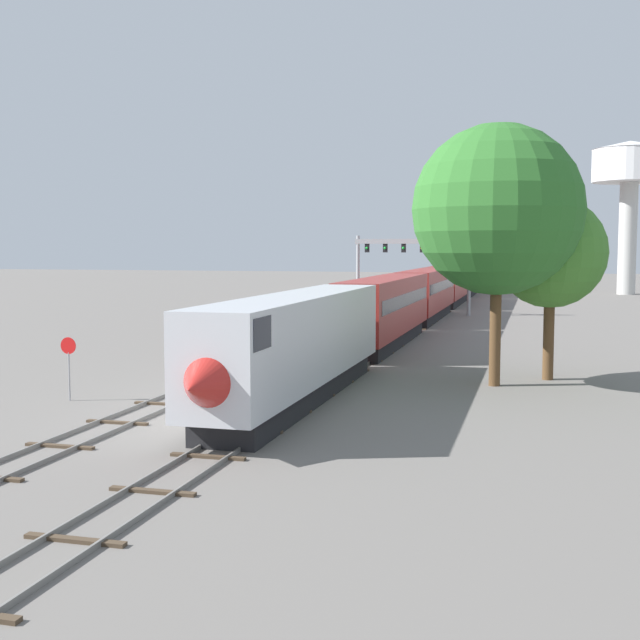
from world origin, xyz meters
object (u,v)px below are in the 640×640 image
object	(u,v)px
trackside_tree_mid	(497,210)
passenger_train	(452,283)
signal_gantry	(413,256)
water_tower	(630,172)
stop_sign	(69,359)
trackside_tree_left	(551,253)

from	to	relation	value
trackside_tree_mid	passenger_train	bearing A→B (deg)	97.95
signal_gantry	water_tower	bearing A→B (deg)	60.88
water_tower	stop_sign	size ratio (longest dim) A/B	7.78
water_tower	stop_sign	xyz separation A→B (m)	(-32.76, -96.57, -16.01)
trackside_tree_left	trackside_tree_mid	world-z (taller)	trackside_tree_mid
trackside_tree_left	trackside_tree_mid	xyz separation A→B (m)	(-2.60, -2.68, 2.11)
trackside_tree_left	stop_sign	bearing A→B (deg)	-150.67
passenger_train	stop_sign	xyz separation A→B (m)	(-10.00, -68.65, -0.74)
trackside_tree_left	trackside_tree_mid	size ratio (longest dim) A/B	0.74
water_tower	trackside_tree_left	bearing A→B (deg)	-97.95
passenger_train	water_tower	size ratio (longest dim) A/B	6.84
signal_gantry	trackside_tree_left	distance (m)	42.03
water_tower	stop_sign	world-z (taller)	water_tower
trackside_tree_left	passenger_train	bearing A→B (deg)	100.86
stop_sign	passenger_train	bearing A→B (deg)	81.71
water_tower	stop_sign	bearing A→B (deg)	-108.74
passenger_train	trackside_tree_mid	xyz separation A→B (m)	(8.32, -59.58, 6.12)
signal_gantry	passenger_train	bearing A→B (deg)	82.45
trackside_tree_mid	signal_gantry	bearing A→B (deg)	103.93
stop_sign	signal_gantry	bearing A→B (deg)	81.47
passenger_train	signal_gantry	distance (m)	17.47
water_tower	trackside_tree_left	size ratio (longest dim) A/B	2.35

